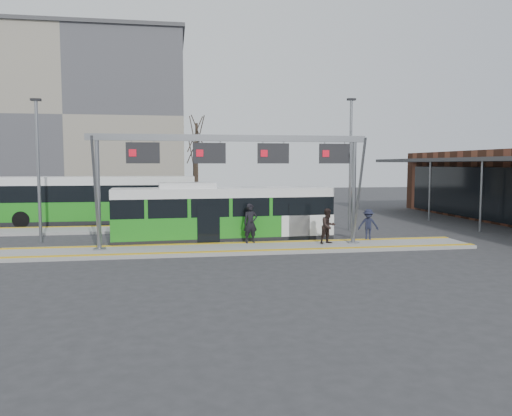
{
  "coord_description": "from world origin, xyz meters",
  "views": [
    {
      "loc": [
        -3.16,
        -22.84,
        3.98
      ],
      "look_at": [
        1.12,
        3.0,
        1.69
      ],
      "focal_mm": 35.0,
      "sensor_mm": 36.0,
      "label": 1
    }
  ],
  "objects_px": {
    "gantry": "(234,158)",
    "hero_bus": "(223,215)",
    "passenger_a": "(250,223)",
    "passenger_b": "(328,226)",
    "passenger_c": "(368,224)"
  },
  "relations": [
    {
      "from": "gantry",
      "to": "hero_bus",
      "type": "height_order",
      "value": "gantry"
    },
    {
      "from": "gantry",
      "to": "hero_bus",
      "type": "xyz_separation_m",
      "value": [
        -0.31,
        2.43,
        -2.89
      ]
    },
    {
      "from": "gantry",
      "to": "passenger_a",
      "type": "xyz_separation_m",
      "value": [
        0.87,
        0.81,
        -3.19
      ]
    },
    {
      "from": "passenger_a",
      "to": "passenger_b",
      "type": "distance_m",
      "value": 3.78
    },
    {
      "from": "passenger_b",
      "to": "passenger_c",
      "type": "xyz_separation_m",
      "value": [
        2.4,
        0.85,
        -0.07
      ]
    },
    {
      "from": "passenger_b",
      "to": "passenger_c",
      "type": "relative_size",
      "value": 1.09
    },
    {
      "from": "hero_bus",
      "to": "passenger_a",
      "type": "xyz_separation_m",
      "value": [
        1.19,
        -1.63,
        -0.29
      ]
    },
    {
      "from": "passenger_b",
      "to": "passenger_a",
      "type": "bearing_deg",
      "value": 145.22
    },
    {
      "from": "gantry",
      "to": "passenger_b",
      "type": "height_order",
      "value": "gantry"
    },
    {
      "from": "hero_bus",
      "to": "passenger_b",
      "type": "height_order",
      "value": "hero_bus"
    },
    {
      "from": "hero_bus",
      "to": "passenger_b",
      "type": "relative_size",
      "value": 6.59
    },
    {
      "from": "hero_bus",
      "to": "passenger_a",
      "type": "relative_size",
      "value": 5.86
    },
    {
      "from": "passenger_a",
      "to": "passenger_b",
      "type": "xyz_separation_m",
      "value": [
        3.69,
        -0.81,
        -0.11
      ]
    },
    {
      "from": "passenger_c",
      "to": "passenger_b",
      "type": "bearing_deg",
      "value": -138.67
    },
    {
      "from": "gantry",
      "to": "passenger_c",
      "type": "distance_m",
      "value": 7.78
    }
  ]
}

